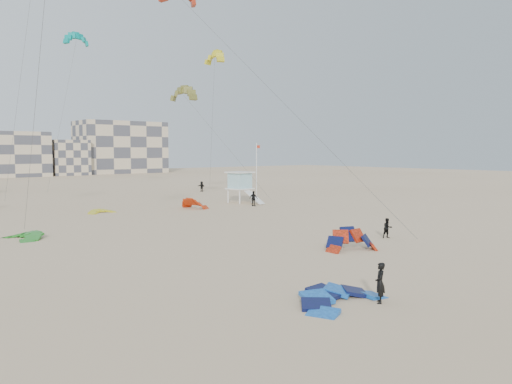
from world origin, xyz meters
TOP-DOWN VIEW (x-y plane):
  - ground at (0.00, 0.00)m, footprint 320.00×320.00m
  - kite_ground_blue at (0.40, -1.95)m, footprint 4.82×5.03m
  - kite_ground_orange at (10.09, 5.47)m, footprint 4.73×4.69m
  - kite_ground_green at (-6.26, 24.80)m, footprint 4.39×4.18m
  - kite_ground_red_far at (15.38, 34.05)m, footprint 4.49×4.42m
  - kite_ground_yellow at (4.96, 36.88)m, footprint 3.17×3.33m
  - kitesurfer_main at (1.74, -3.13)m, footprint 0.80×0.78m
  - kitesurfer_b at (16.12, 6.92)m, footprint 0.96×0.88m
  - kitesurfer_d at (22.34, 31.40)m, footprint 0.86×1.20m
  - kitesurfer_f at (29.82, 54.74)m, footprint 0.76×1.67m
  - kite_fly_olive at (15.92, 37.24)m, footprint 8.77×11.50m
  - kite_fly_yellow at (26.49, 45.74)m, footprint 6.62×10.42m
  - kite_fly_teal_b at (11.67, 61.74)m, footprint 8.32×6.44m
  - lifeguard_tower_near at (23.54, 35.75)m, footprint 3.24×5.82m
  - flagpole at (26.73, 36.18)m, footprint 0.65×0.10m
  - condo_east at (50.00, 132.00)m, footprint 26.00×14.00m
  - condo_fill_right at (32.00, 128.00)m, footprint 10.00×10.00m

SIDE VIEW (x-z plane):
  - ground at x=0.00m, z-range 0.00..0.00m
  - kite_ground_blue at x=0.40m, z-range -0.90..0.90m
  - kite_ground_orange at x=10.09m, z-range -1.84..1.84m
  - kite_ground_green at x=-6.26m, z-range -0.87..0.87m
  - kite_ground_red_far at x=15.38m, z-range -1.85..1.85m
  - kite_ground_yellow at x=4.96m, z-range -0.60..0.60m
  - kitesurfer_b at x=16.12m, z-range 0.00..1.58m
  - kitesurfer_f at x=29.82m, z-range 0.00..1.73m
  - kitesurfer_main at x=1.74m, z-range 0.00..1.85m
  - kitesurfer_d at x=22.34m, z-range 0.00..1.89m
  - lifeguard_tower_near at x=23.54m, z-range -0.02..4.12m
  - flagpole at x=26.73m, z-range 0.20..8.16m
  - condo_fill_right at x=32.00m, z-range 0.00..10.00m
  - condo_east at x=50.00m, z-range 0.00..16.00m
  - kite_fly_olive at x=15.92m, z-range 6.73..20.82m
  - kite_fly_yellow at x=26.49m, z-range 10.09..31.18m
  - kite_fly_teal_b at x=11.67m, z-range 11.80..36.11m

